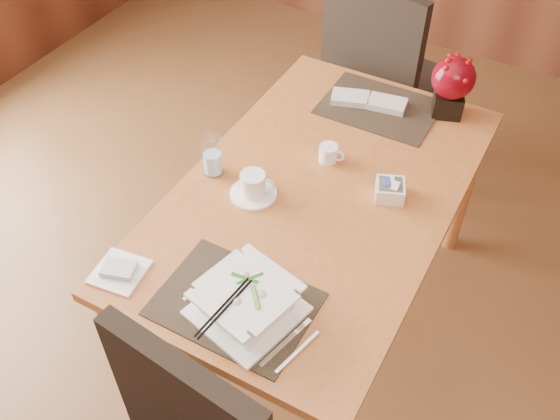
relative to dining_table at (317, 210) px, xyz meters
The scene contains 12 objects.
dining_table is the anchor object (origin of this frame).
placemat_near 0.56m from the dining_table, 90.00° to the right, with size 0.45×0.33×0.01m, color black.
placemat_far 0.56m from the dining_table, 90.00° to the left, with size 0.45×0.33×0.01m, color black.
soup_setting 0.58m from the dining_table, 85.15° to the right, with size 0.33×0.33×0.11m.
coffee_cup 0.26m from the dining_table, 145.98° to the right, with size 0.16×0.16×0.09m.
water_glass 0.42m from the dining_table, 165.64° to the right, with size 0.07×0.07×0.16m, color silver.
creamer_jug 0.21m from the dining_table, 104.30° to the left, with size 0.09×0.09×0.06m, color white, non-canonical shape.
sugar_caddy 0.27m from the dining_table, 22.36° to the left, with size 0.10×0.10×0.06m, color white.
berry_decor 0.73m from the dining_table, 69.31° to the left, with size 0.17×0.17×0.25m.
napkins_far 0.56m from the dining_table, 93.81° to the left, with size 0.30×0.11×0.03m, color silver, non-canonical shape.
bread_plate 0.73m from the dining_table, 120.83° to the right, with size 0.15×0.15×0.01m, color white.
far_chair 1.01m from the dining_table, 98.90° to the left, with size 0.57×0.58×1.08m.
Camera 1 is at (0.64, -0.83, 2.24)m, focal length 40.00 mm.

